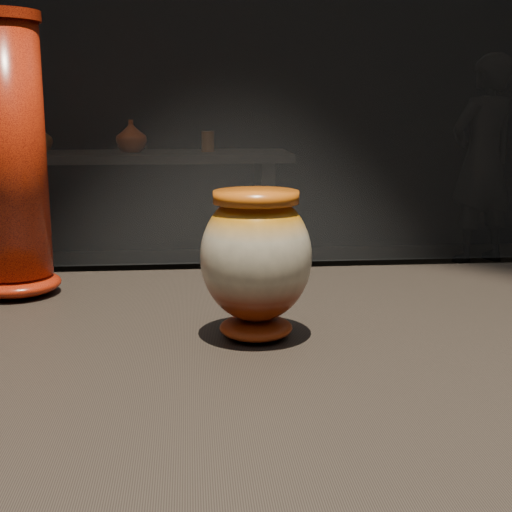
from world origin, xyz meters
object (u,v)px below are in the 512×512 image
Objects in this scene: tall_vase at (9,162)px; visitor at (483,160)px; back_shelf at (127,196)px; main_vase at (256,259)px.

visitor is at bearing 58.96° from tall_vase.
visitor is at bearing 16.54° from back_shelf.
tall_vase is at bearing 145.29° from main_vase.
main_vase is 3.60m from back_shelf.
main_vase reaches higher than back_shelf.
back_shelf is at bearing -3.20° from visitor.
main_vase is at bearing -34.71° from tall_vase.
back_shelf is at bearing 92.06° from tall_vase.
visitor is at bearing 63.99° from main_vase.
back_shelf is 2.69m from visitor.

